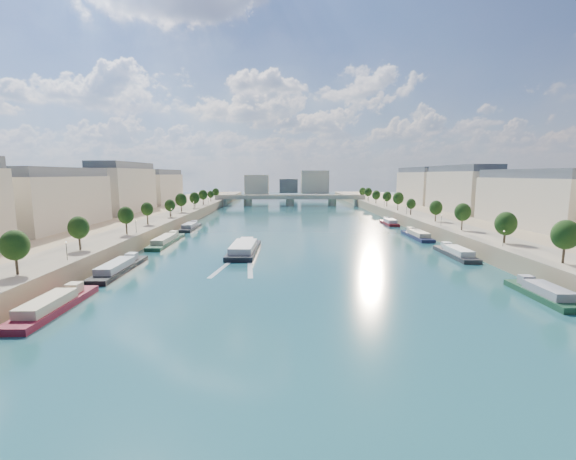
{
  "coord_description": "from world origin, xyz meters",
  "views": [
    {
      "loc": [
        -4.86,
        -53.26,
        23.89
      ],
      "look_at": [
        -3.41,
        75.95,
        5.0
      ],
      "focal_mm": 24.0,
      "sensor_mm": 36.0,
      "label": 1
    }
  ],
  "objects": [
    {
      "name": "trees_left",
      "position": [
        -55.0,
        102.0,
        10.48
      ],
      "size": [
        4.8,
        268.8,
        8.26
      ],
      "color": "#382B1E",
      "rests_on": "ground"
    },
    {
      "name": "bridge",
      "position": [
        0.0,
        238.2,
        5.08
      ],
      "size": [
        112.0,
        12.0,
        8.15
      ],
      "color": "#C1B79E",
      "rests_on": "ground"
    },
    {
      "name": "pave_left",
      "position": [
        -57.0,
        100.0,
        5.05
      ],
      "size": [
        14.0,
        520.0,
        0.1
      ],
      "primitive_type": "cube",
      "color": "gray",
      "rests_on": "quay_left"
    },
    {
      "name": "buildings_left",
      "position": [
        -85.0,
        112.0,
        16.45
      ],
      "size": [
        16.0,
        226.0,
        23.2
      ],
      "color": "beige",
      "rests_on": "ground"
    },
    {
      "name": "trees_right",
      "position": [
        55.0,
        110.0,
        10.48
      ],
      "size": [
        4.8,
        268.8,
        8.26
      ],
      "color": "#382B1E",
      "rests_on": "ground"
    },
    {
      "name": "wake",
      "position": [
        -17.04,
        45.88,
        0.02
      ],
      "size": [
        10.76,
        25.99,
        0.04
      ],
      "color": "silver",
      "rests_on": "ground"
    },
    {
      "name": "skyline",
      "position": [
        3.19,
        319.52,
        14.66
      ],
      "size": [
        79.0,
        42.0,
        22.0
      ],
      "color": "beige",
      "rests_on": "ground"
    },
    {
      "name": "quay_left",
      "position": [
        -72.0,
        100.0,
        2.5
      ],
      "size": [
        44.0,
        520.0,
        5.0
      ],
      "primitive_type": "cube",
      "color": "#9E8460",
      "rests_on": "ground"
    },
    {
      "name": "lamps_right",
      "position": [
        52.5,
        105.0,
        7.78
      ],
      "size": [
        0.36,
        200.36,
        4.28
      ],
      "color": "black",
      "rests_on": "ground"
    },
    {
      "name": "lamps_left",
      "position": [
        -52.5,
        90.0,
        7.78
      ],
      "size": [
        0.36,
        200.36,
        4.28
      ],
      "color": "black",
      "rests_on": "ground"
    },
    {
      "name": "moored_barges_right",
      "position": [
        45.5,
        55.44,
        0.84
      ],
      "size": [
        5.0,
        158.46,
        3.6
      ],
      "color": "black",
      "rests_on": "ground"
    },
    {
      "name": "tour_barge",
      "position": [
        -17.04,
        62.48,
        1.06
      ],
      "size": [
        8.68,
        28.19,
        3.8
      ],
      "rotation": [
        0.0,
        0.0,
        -0.02
      ],
      "color": "black",
      "rests_on": "ground"
    },
    {
      "name": "pave_right",
      "position": [
        57.0,
        100.0,
        5.05
      ],
      "size": [
        14.0,
        520.0,
        0.1
      ],
      "primitive_type": "cube",
      "color": "gray",
      "rests_on": "quay_right"
    },
    {
      "name": "quay_right",
      "position": [
        72.0,
        100.0,
        2.5
      ],
      "size": [
        44.0,
        520.0,
        5.0
      ],
      "primitive_type": "cube",
      "color": "#9E8460",
      "rests_on": "ground"
    },
    {
      "name": "buildings_right",
      "position": [
        85.0,
        112.0,
        16.45
      ],
      "size": [
        16.0,
        226.0,
        23.2
      ],
      "color": "beige",
      "rests_on": "ground"
    },
    {
      "name": "moored_barges_left",
      "position": [
        -45.5,
        43.4,
        0.84
      ],
      "size": [
        5.0,
        162.99,
        3.6
      ],
      "color": "#1C213E",
      "rests_on": "ground"
    },
    {
      "name": "ground",
      "position": [
        0.0,
        100.0,
        0.0
      ],
      "size": [
        700.0,
        700.0,
        0.0
      ],
      "primitive_type": "plane",
      "color": "#0C2D37",
      "rests_on": "ground"
    }
  ]
}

